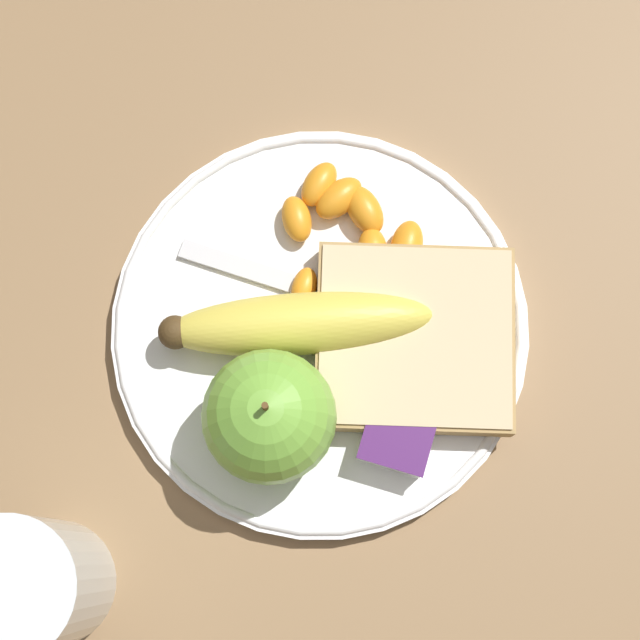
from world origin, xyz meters
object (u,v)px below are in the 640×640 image
at_px(banana, 295,324).
at_px(jam_packet, 396,442).
at_px(plate, 320,328).
at_px(bread_slice, 414,339).
at_px(apple, 269,417).
at_px(fork, 327,295).
at_px(juice_glass, 32,585).

distance_m(banana, jam_packet, 0.09).
relative_size(plate, bread_slice, 1.80).
xyz_separation_m(apple, bread_slice, (0.07, 0.07, -0.03)).
relative_size(plate, fork, 1.59).
bearing_deg(banana, bread_slice, 10.79).
xyz_separation_m(apple, jam_packet, (0.07, 0.01, -0.03)).
distance_m(plate, fork, 0.02).
bearing_deg(banana, jam_packet, -32.79).
height_order(bread_slice, fork, bread_slice).
bearing_deg(jam_packet, apple, -172.32).
height_order(plate, jam_packet, jam_packet).
bearing_deg(plate, banana, -154.38).
xyz_separation_m(bread_slice, jam_packet, (0.01, -0.06, -0.00)).
bearing_deg(apple, jam_packet, 7.68).
bearing_deg(banana, apple, -87.06).
xyz_separation_m(fork, jam_packet, (0.07, -0.08, 0.01)).
distance_m(juice_glass, fork, 0.24).
xyz_separation_m(plate, juice_glass, (-0.11, -0.19, 0.04)).
xyz_separation_m(juice_glass, jam_packet, (0.17, 0.14, -0.03)).
height_order(apple, jam_packet, apple).
relative_size(apple, banana, 0.53).
xyz_separation_m(plate, apple, (-0.01, -0.07, 0.04)).
height_order(juice_glass, banana, juice_glass).
xyz_separation_m(banana, fork, (0.01, 0.03, -0.02)).
bearing_deg(fork, jam_packet, -47.58).
relative_size(juice_glass, banana, 0.64).
bearing_deg(plate, jam_packet, -41.48).
relative_size(plate, apple, 2.98).
distance_m(apple, jam_packet, 0.08).
bearing_deg(jam_packet, banana, 147.21).
xyz_separation_m(banana, jam_packet, (0.08, -0.05, -0.01)).
bearing_deg(fork, plate, -83.30).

